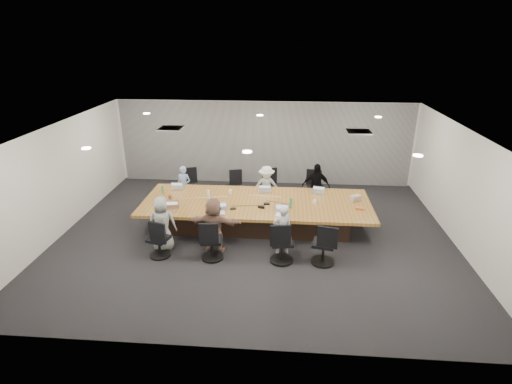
# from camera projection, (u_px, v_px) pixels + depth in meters

# --- Properties ---
(floor) EXTENTS (10.00, 8.00, 0.00)m
(floor) POSITION_uv_depth(u_px,v_px,m) (255.00, 235.00, 10.36)
(floor) COLOR black
(floor) RESTS_ON ground
(ceiling) EXTENTS (10.00, 8.00, 0.00)m
(ceiling) POSITION_uv_depth(u_px,v_px,m) (255.00, 129.00, 9.31)
(ceiling) COLOR white
(ceiling) RESTS_ON wall_back
(wall_back) EXTENTS (10.00, 0.00, 2.80)m
(wall_back) POSITION_uv_depth(u_px,v_px,m) (264.00, 143.00, 13.53)
(wall_back) COLOR silver
(wall_back) RESTS_ON ground
(wall_front) EXTENTS (10.00, 0.00, 2.80)m
(wall_front) POSITION_uv_depth(u_px,v_px,m) (234.00, 278.00, 6.14)
(wall_front) COLOR silver
(wall_front) RESTS_ON ground
(wall_left) EXTENTS (0.00, 8.00, 2.80)m
(wall_left) POSITION_uv_depth(u_px,v_px,m) (60.00, 179.00, 10.19)
(wall_left) COLOR silver
(wall_left) RESTS_ON ground
(wall_right) EXTENTS (0.00, 8.00, 2.80)m
(wall_right) POSITION_uv_depth(u_px,v_px,m) (464.00, 191.00, 9.47)
(wall_right) COLOR silver
(wall_right) RESTS_ON ground
(curtain) EXTENTS (9.80, 0.04, 2.80)m
(curtain) POSITION_uv_depth(u_px,v_px,m) (264.00, 143.00, 13.46)
(curtain) COLOR gray
(curtain) RESTS_ON ground
(conference_table) EXTENTS (6.00, 2.20, 0.74)m
(conference_table) POSITION_uv_depth(u_px,v_px,m) (256.00, 213.00, 10.67)
(conference_table) COLOR #301E16
(conference_table) RESTS_ON ground
(chair_0) EXTENTS (0.67, 0.67, 0.78)m
(chair_0) POSITION_uv_depth(u_px,v_px,m) (187.00, 188.00, 12.41)
(chair_0) COLOR black
(chair_0) RESTS_ON ground
(chair_1) EXTENTS (0.61, 0.61, 0.73)m
(chair_1) POSITION_uv_depth(u_px,v_px,m) (233.00, 190.00, 12.32)
(chair_1) COLOR black
(chair_1) RESTS_ON ground
(chair_2) EXTENTS (0.72, 0.72, 0.86)m
(chair_2) POSITION_uv_depth(u_px,v_px,m) (267.00, 189.00, 12.21)
(chair_2) COLOR black
(chair_2) RESTS_ON ground
(chair_3) EXTENTS (0.64, 0.64, 0.84)m
(chair_3) POSITION_uv_depth(u_px,v_px,m) (315.00, 191.00, 12.11)
(chair_3) COLOR black
(chair_3) RESTS_ON ground
(chair_4) EXTENTS (0.64, 0.64, 0.76)m
(chair_4) POSITION_uv_depth(u_px,v_px,m) (159.00, 242.00, 9.26)
(chair_4) COLOR black
(chair_4) RESTS_ON ground
(chair_5) EXTENTS (0.59, 0.59, 0.81)m
(chair_5) POSITION_uv_depth(u_px,v_px,m) (212.00, 243.00, 9.16)
(chair_5) COLOR black
(chair_5) RESTS_ON ground
(chair_6) EXTENTS (0.64, 0.64, 0.84)m
(chair_6) POSITION_uv_depth(u_px,v_px,m) (282.00, 245.00, 9.04)
(chair_6) COLOR black
(chair_6) RESTS_ON ground
(chair_7) EXTENTS (0.67, 0.67, 0.84)m
(chair_7) POSITION_uv_depth(u_px,v_px,m) (324.00, 247.00, 8.97)
(chair_7) COLOR black
(chair_7) RESTS_ON ground
(person_0) EXTENTS (0.48, 0.37, 1.20)m
(person_0) POSITION_uv_depth(u_px,v_px,m) (184.00, 186.00, 12.01)
(person_0) COLOR #849AC5
(person_0) RESTS_ON ground
(laptop_0) EXTENTS (0.33, 0.24, 0.02)m
(laptop_0) POSITION_uv_depth(u_px,v_px,m) (179.00, 188.00, 11.44)
(laptop_0) COLOR #B2B2B7
(laptop_0) RESTS_ON conference_table
(person_2) EXTENTS (0.89, 0.61, 1.28)m
(person_2) POSITION_uv_depth(u_px,v_px,m) (266.00, 187.00, 11.81)
(person_2) COLOR silver
(person_2) RESTS_ON ground
(laptop_2) EXTENTS (0.35, 0.25, 0.02)m
(laptop_2) POSITION_uv_depth(u_px,v_px,m) (265.00, 190.00, 11.26)
(laptop_2) COLOR #B2B2B7
(laptop_2) RESTS_ON conference_table
(person_3) EXTENTS (0.82, 0.36, 1.39)m
(person_3) POSITION_uv_depth(u_px,v_px,m) (316.00, 186.00, 11.69)
(person_3) COLOR black
(person_3) RESTS_ON ground
(laptop_3) EXTENTS (0.35, 0.27, 0.02)m
(laptop_3) POSITION_uv_depth(u_px,v_px,m) (317.00, 192.00, 11.16)
(laptop_3) COLOR #B2B2B7
(laptop_3) RESTS_ON conference_table
(person_4) EXTENTS (0.73, 0.54, 1.35)m
(person_4) POSITION_uv_depth(u_px,v_px,m) (162.00, 224.00, 9.47)
(person_4) COLOR gray
(person_4) RESTS_ON ground
(laptop_4) EXTENTS (0.41, 0.33, 0.02)m
(laptop_4) POSITION_uv_depth(u_px,v_px,m) (168.00, 211.00, 9.95)
(laptop_4) COLOR #8C6647
(laptop_4) RESTS_ON conference_table
(person_5) EXTENTS (1.29, 0.48, 1.36)m
(person_5) POSITION_uv_depth(u_px,v_px,m) (214.00, 225.00, 9.38)
(person_5) COLOR #815C4D
(person_5) RESTS_ON ground
(laptop_5) EXTENTS (0.38, 0.29, 0.02)m
(laptop_5) POSITION_uv_depth(u_px,v_px,m) (218.00, 213.00, 9.86)
(laptop_5) COLOR #B2B2B7
(laptop_5) RESTS_ON conference_table
(person_6) EXTENTS (0.51, 0.39, 1.23)m
(person_6) POSITION_uv_depth(u_px,v_px,m) (282.00, 230.00, 9.29)
(person_6) COLOR #ABAAB2
(person_6) RESTS_ON ground
(laptop_6) EXTENTS (0.36, 0.27, 0.02)m
(laptop_6) POSITION_uv_depth(u_px,v_px,m) (283.00, 215.00, 9.75)
(laptop_6) COLOR #B2B2B7
(laptop_6) RESTS_ON conference_table
(bottle_green_left) EXTENTS (0.08, 0.08, 0.23)m
(bottle_green_left) POSITION_uv_depth(u_px,v_px,m) (162.00, 189.00, 11.05)
(bottle_green_left) COLOR #43824C
(bottle_green_left) RESTS_ON conference_table
(bottle_green_right) EXTENTS (0.10, 0.10, 0.28)m
(bottle_green_right) POSITION_uv_depth(u_px,v_px,m) (291.00, 203.00, 10.10)
(bottle_green_right) COLOR #43824C
(bottle_green_right) RESTS_ON conference_table
(bottle_clear) EXTENTS (0.08, 0.08, 0.24)m
(bottle_clear) POSITION_uv_depth(u_px,v_px,m) (208.00, 194.00, 10.68)
(bottle_clear) COLOR silver
(bottle_clear) RESTS_ON conference_table
(cup_white_far) EXTENTS (0.10, 0.10, 0.11)m
(cup_white_far) POSITION_uv_depth(u_px,v_px,m) (230.00, 192.00, 11.04)
(cup_white_far) COLOR white
(cup_white_far) RESTS_ON conference_table
(cup_white_near) EXTENTS (0.11, 0.11, 0.11)m
(cup_white_near) POSITION_uv_depth(u_px,v_px,m) (315.00, 202.00, 10.38)
(cup_white_near) COLOR white
(cup_white_near) RESTS_ON conference_table
(mug_brown) EXTENTS (0.09, 0.09, 0.10)m
(mug_brown) POSITION_uv_depth(u_px,v_px,m) (170.00, 197.00, 10.70)
(mug_brown) COLOR brown
(mug_brown) RESTS_ON conference_table
(mic_left) EXTENTS (0.17, 0.14, 0.03)m
(mic_left) POSITION_uv_depth(u_px,v_px,m) (233.00, 209.00, 10.08)
(mic_left) COLOR black
(mic_left) RESTS_ON conference_table
(mic_right) EXTENTS (0.16, 0.11, 0.03)m
(mic_right) POSITION_uv_depth(u_px,v_px,m) (267.00, 204.00, 10.37)
(mic_right) COLOR black
(mic_right) RESTS_ON conference_table
(stapler) EXTENTS (0.18, 0.08, 0.06)m
(stapler) POSITION_uv_depth(u_px,v_px,m) (261.00, 207.00, 10.12)
(stapler) COLOR black
(stapler) RESTS_ON conference_table
(canvas_bag) EXTENTS (0.31, 0.28, 0.14)m
(canvas_bag) POSITION_uv_depth(u_px,v_px,m) (356.00, 198.00, 10.58)
(canvas_bag) COLOR tan
(canvas_bag) RESTS_ON conference_table
(snack_packet) EXTENTS (0.22, 0.17, 0.04)m
(snack_packet) POSITION_uv_depth(u_px,v_px,m) (360.00, 208.00, 10.08)
(snack_packet) COLOR #C55825
(snack_packet) RESTS_ON conference_table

